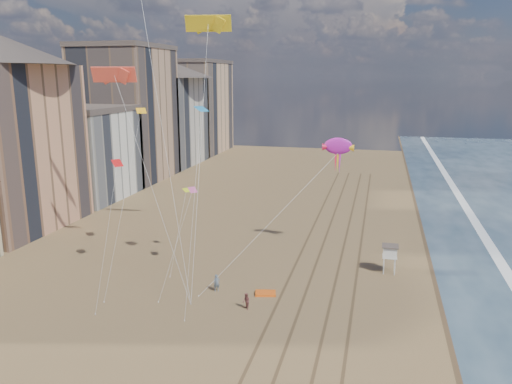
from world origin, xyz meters
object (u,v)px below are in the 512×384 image
at_px(grounded_kite, 266,293).
at_px(kite_flyer_b, 246,301).
at_px(show_kite, 338,146).
at_px(lifeguard_stand, 390,252).
at_px(kite_flyer_a, 217,283).

xyz_separation_m(grounded_kite, kite_flyer_b, (-1.07, -3.81, 0.71)).
relative_size(grounded_kite, show_kite, 0.09).
relative_size(lifeguard_stand, show_kite, 0.14).
xyz_separation_m(show_kite, kite_flyer_a, (-11.03, -14.82, -12.99)).
height_order(grounded_kite, show_kite, show_kite).
relative_size(grounded_kite, kite_flyer_a, 1.15).
xyz_separation_m(grounded_kite, kite_flyer_a, (-5.22, -0.49, 0.81)).
bearing_deg(show_kite, lifeguard_stand, -36.58).
xyz_separation_m(lifeguard_stand, kite_flyer_a, (-17.85, -9.76, -1.64)).
xyz_separation_m(kite_flyer_a, kite_flyer_b, (4.16, -3.32, -0.10)).
distance_m(lifeguard_stand, kite_flyer_b, 19.02).
distance_m(show_kite, kite_flyer_b, 23.41).
distance_m(lifeguard_stand, show_kite, 14.18).
height_order(kite_flyer_a, kite_flyer_b, kite_flyer_a).
bearing_deg(lifeguard_stand, grounded_kite, -143.69).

